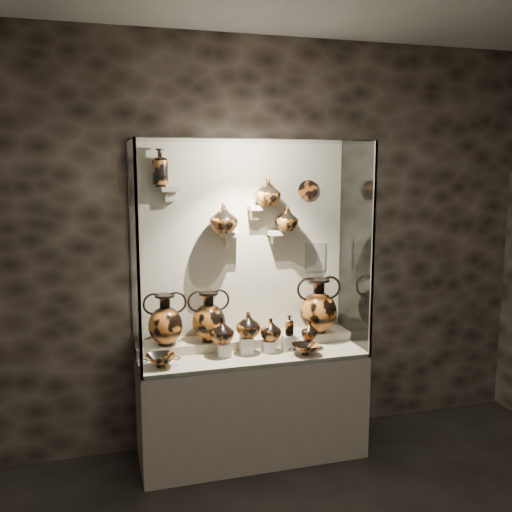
{
  "coord_description": "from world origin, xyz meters",
  "views": [
    {
      "loc": [
        -1.12,
        -1.81,
        2.22
      ],
      "look_at": [
        0.07,
        2.28,
        1.55
      ],
      "focal_mm": 40.0,
      "sensor_mm": 36.0,
      "label": 1
    }
  ],
  "objects_px": {
    "jug_c": "(271,329)",
    "lekythos_tall": "(160,165)",
    "jug_b": "(248,324)",
    "amphora_left": "(165,319)",
    "ovoid_vase_a": "(224,218)",
    "ovoid_vase_b": "(268,192)",
    "lekythos_small": "(289,324)",
    "jug_a": "(222,331)",
    "amphora_right": "(319,305)",
    "kylix_right": "(305,348)",
    "amphora_mid": "(209,316)",
    "jug_e": "(309,330)",
    "kylix_left": "(161,359)",
    "ovoid_vase_c": "(287,219)"
  },
  "relations": [
    {
      "from": "lekythos_tall",
      "to": "jug_c",
      "type": "bearing_deg",
      "value": 5.72
    },
    {
      "from": "jug_c",
      "to": "amphora_left",
      "type": "bearing_deg",
      "value": 147.08
    },
    {
      "from": "amphora_right",
      "to": "lekythos_small",
      "type": "height_order",
      "value": "amphora_right"
    },
    {
      "from": "amphora_mid",
      "to": "jug_b",
      "type": "xyz_separation_m",
      "value": [
        0.26,
        -0.17,
        -0.04
      ]
    },
    {
      "from": "kylix_right",
      "to": "jug_a",
      "type": "bearing_deg",
      "value": 167.99
    },
    {
      "from": "jug_c",
      "to": "ovoid_vase_c",
      "type": "bearing_deg",
      "value": 29.68
    },
    {
      "from": "jug_c",
      "to": "jug_b",
      "type": "bearing_deg",
      "value": 158.05
    },
    {
      "from": "amphora_right",
      "to": "ovoid_vase_c",
      "type": "height_order",
      "value": "ovoid_vase_c"
    },
    {
      "from": "jug_b",
      "to": "kylix_left",
      "type": "bearing_deg",
      "value": -150.53
    },
    {
      "from": "jug_a",
      "to": "jug_e",
      "type": "xyz_separation_m",
      "value": [
        0.68,
        -0.03,
        -0.05
      ]
    },
    {
      "from": "kylix_left",
      "to": "ovoid_vase_c",
      "type": "distance_m",
      "value": 1.44
    },
    {
      "from": "jug_e",
      "to": "ovoid_vase_a",
      "type": "relative_size",
      "value": 0.61
    },
    {
      "from": "ovoid_vase_a",
      "to": "jug_e",
      "type": "bearing_deg",
      "value": -6.05
    },
    {
      "from": "amphora_right",
      "to": "kylix_left",
      "type": "bearing_deg",
      "value": -170.15
    },
    {
      "from": "jug_c",
      "to": "jug_e",
      "type": "relative_size",
      "value": 1.22
    },
    {
      "from": "lekythos_small",
      "to": "ovoid_vase_b",
      "type": "xyz_separation_m",
      "value": [
        -0.09,
        0.25,
        0.98
      ]
    },
    {
      "from": "ovoid_vase_b",
      "to": "lekythos_tall",
      "type": "bearing_deg",
      "value": -162.78
    },
    {
      "from": "lekythos_small",
      "to": "lekythos_tall",
      "type": "xyz_separation_m",
      "value": [
        -0.9,
        0.29,
        1.19
      ]
    },
    {
      "from": "lekythos_small",
      "to": "ovoid_vase_c",
      "type": "xyz_separation_m",
      "value": [
        0.06,
        0.26,
        0.78
      ]
    },
    {
      "from": "jug_a",
      "to": "amphora_right",
      "type": "bearing_deg",
      "value": 24.54
    },
    {
      "from": "amphora_mid",
      "to": "jug_c",
      "type": "distance_m",
      "value": 0.48
    },
    {
      "from": "amphora_left",
      "to": "lekythos_tall",
      "type": "bearing_deg",
      "value": 82.71
    },
    {
      "from": "amphora_left",
      "to": "jug_e",
      "type": "relative_size",
      "value": 2.83
    },
    {
      "from": "jug_b",
      "to": "kylix_left",
      "type": "xyz_separation_m",
      "value": [
        -0.66,
        -0.1,
        -0.17
      ]
    },
    {
      "from": "jug_e",
      "to": "amphora_left",
      "type": "bearing_deg",
      "value": 177.39
    },
    {
      "from": "jug_c",
      "to": "lekythos_tall",
      "type": "bearing_deg",
      "value": 140.92
    },
    {
      "from": "jug_b",
      "to": "lekythos_small",
      "type": "distance_m",
      "value": 0.32
    },
    {
      "from": "jug_c",
      "to": "ovoid_vase_b",
      "type": "bearing_deg",
      "value": 58.45
    },
    {
      "from": "ovoid_vase_c",
      "to": "jug_b",
      "type": "bearing_deg",
      "value": -148.17
    },
    {
      "from": "kylix_right",
      "to": "ovoid_vase_b",
      "type": "xyz_separation_m",
      "value": [
        -0.18,
        0.37,
        1.14
      ]
    },
    {
      "from": "jug_c",
      "to": "lekythos_tall",
      "type": "distance_m",
      "value": 1.46
    },
    {
      "from": "jug_b",
      "to": "jug_c",
      "type": "xyz_separation_m",
      "value": [
        0.17,
        -0.01,
        -0.05
      ]
    },
    {
      "from": "kylix_right",
      "to": "amphora_right",
      "type": "bearing_deg",
      "value": 54.95
    },
    {
      "from": "amphora_mid",
      "to": "jug_e",
      "type": "bearing_deg",
      "value": -38.67
    },
    {
      "from": "ovoid_vase_b",
      "to": "lekythos_small",
      "type": "bearing_deg",
      "value": -50.09
    },
    {
      "from": "jug_b",
      "to": "ovoid_vase_c",
      "type": "distance_m",
      "value": 0.88
    },
    {
      "from": "kylix_left",
      "to": "ovoid_vase_c",
      "type": "bearing_deg",
      "value": 22.83
    },
    {
      "from": "amphora_mid",
      "to": "kylix_right",
      "type": "bearing_deg",
      "value": -49.38
    },
    {
      "from": "amphora_left",
      "to": "kylix_right",
      "type": "relative_size",
      "value": 1.55
    },
    {
      "from": "kylix_right",
      "to": "jug_b",
      "type": "bearing_deg",
      "value": 161.41
    },
    {
      "from": "amphora_right",
      "to": "lekythos_small",
      "type": "distance_m",
      "value": 0.36
    },
    {
      "from": "jug_a",
      "to": "jug_e",
      "type": "bearing_deg",
      "value": 11.9
    },
    {
      "from": "jug_b",
      "to": "kylix_left",
      "type": "distance_m",
      "value": 0.69
    },
    {
      "from": "amphora_right",
      "to": "ovoid_vase_c",
      "type": "relative_size",
      "value": 2.29
    },
    {
      "from": "jug_a",
      "to": "kylix_right",
      "type": "bearing_deg",
      "value": 0.41
    },
    {
      "from": "amphora_left",
      "to": "ovoid_vase_a",
      "type": "relative_size",
      "value": 1.72
    },
    {
      "from": "lekythos_small",
      "to": "ovoid_vase_b",
      "type": "height_order",
      "value": "ovoid_vase_b"
    },
    {
      "from": "amphora_left",
      "to": "jug_b",
      "type": "height_order",
      "value": "amphora_left"
    },
    {
      "from": "jug_c",
      "to": "lekythos_small",
      "type": "height_order",
      "value": "lekythos_small"
    },
    {
      "from": "jug_a",
      "to": "lekythos_tall",
      "type": "xyz_separation_m",
      "value": [
        -0.39,
        0.26,
        1.2
      ]
    }
  ]
}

